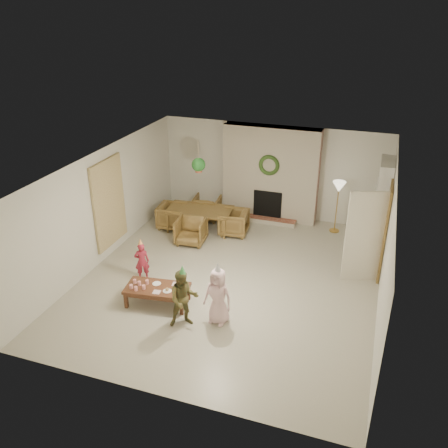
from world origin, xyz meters
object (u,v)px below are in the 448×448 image
at_px(dining_chair_left, 173,216).
at_px(child_plaid, 184,299).
at_px(dining_chair_near, 191,231).
at_px(dining_chair_far, 207,208).
at_px(coffee_table_top, 157,288).
at_px(dining_chair_right, 234,222).
at_px(child_pink, 218,296).
at_px(dining_table, 199,220).
at_px(child_red, 142,261).

height_order(dining_chair_left, child_plaid, child_plaid).
relative_size(dining_chair_near, dining_chair_far, 1.00).
distance_m(dining_chair_left, coffee_table_top, 3.41).
height_order(dining_chair_near, coffee_table_top, dining_chair_near).
bearing_deg(dining_chair_right, child_pink, 7.93).
xyz_separation_m(dining_table, dining_chair_near, (0.07, -0.72, 0.03)).
bearing_deg(dining_chair_left, dining_chair_right, -90.00).
distance_m(child_red, child_plaid, 1.86).
relative_size(dining_chair_near, child_plaid, 0.62).
distance_m(dining_chair_near, child_pink, 3.20).
distance_m(dining_chair_near, dining_chair_right, 1.15).
distance_m(dining_chair_far, coffee_table_top, 4.03).
height_order(dining_chair_near, child_red, child_red).
distance_m(dining_chair_near, dining_chair_far, 1.44).
bearing_deg(dining_chair_far, coffee_table_top, 91.65).
bearing_deg(child_pink, dining_chair_far, 121.11).
distance_m(dining_chair_near, dining_chair_left, 1.02).
xyz_separation_m(dining_chair_right, child_plaid, (0.28, -3.80, 0.24)).
distance_m(dining_table, child_pink, 3.86).
relative_size(dining_chair_near, coffee_table_top, 0.57).
xyz_separation_m(dining_chair_near, dining_chair_right, (0.83, 0.80, 0.00)).
xyz_separation_m(dining_chair_right, child_pink, (0.83, -3.52, 0.23)).
distance_m(coffee_table_top, child_red, 1.01).
bearing_deg(dining_chair_near, child_red, -105.88).
relative_size(dining_chair_near, child_pink, 0.63).
bearing_deg(child_plaid, dining_table, 77.56).
bearing_deg(child_plaid, dining_chair_near, 80.28).
xyz_separation_m(coffee_table_top, child_pink, (1.30, -0.16, 0.20)).
distance_m(dining_chair_left, child_red, 2.53).
xyz_separation_m(dining_chair_left, child_red, (0.44, -2.49, 0.10)).
bearing_deg(dining_chair_near, dining_chair_right, 38.66).
distance_m(child_plaid, child_pink, 0.62).
bearing_deg(child_pink, child_red, 164.11).
bearing_deg(dining_chair_left, child_pink, -149.45).
height_order(dining_chair_near, dining_chair_left, same).
distance_m(dining_chair_right, child_plaid, 3.82).
distance_m(dining_chair_near, child_plaid, 3.21).
relative_size(dining_chair_right, child_pink, 0.63).
relative_size(dining_table, child_plaid, 1.46).
bearing_deg(dining_chair_far, child_plaid, 100.28).
distance_m(dining_chair_far, dining_chair_right, 1.15).
bearing_deg(child_red, dining_chair_right, -141.46).
bearing_deg(dining_chair_right, coffee_table_top, -13.31).
relative_size(dining_chair_right, child_red, 0.83).
relative_size(dining_chair_left, dining_chair_right, 1.00).
xyz_separation_m(dining_chair_far, child_plaid, (1.24, -4.43, 0.24)).
bearing_deg(dining_chair_near, dining_table, 90.00).
bearing_deg(dining_table, dining_chair_left, -180.00).
bearing_deg(dining_chair_left, coffee_table_top, -165.83).
height_order(dining_chair_left, child_red, child_red).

